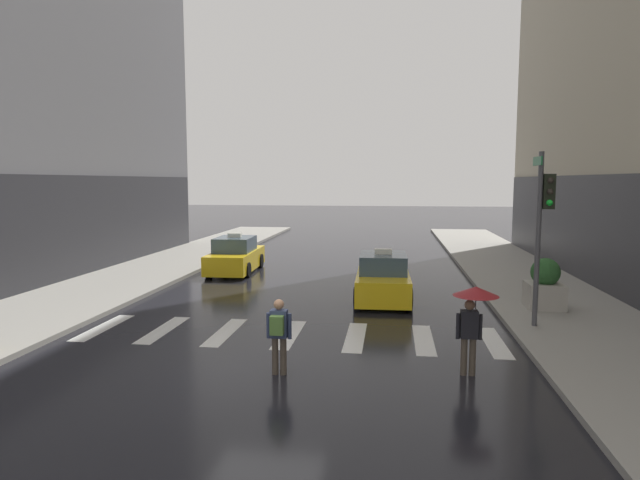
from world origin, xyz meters
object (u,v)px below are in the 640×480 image
(traffic_light_pole, at_px, (543,214))
(pedestrian_with_umbrella, at_px, (473,306))
(planter_near_corner, at_px, (545,286))
(taxi_second, at_px, (235,256))
(taxi_lead, at_px, (383,279))
(pedestrian_with_backpack, at_px, (279,331))

(traffic_light_pole, xyz_separation_m, pedestrian_with_umbrella, (-2.33, -3.78, -1.74))
(planter_near_corner, bearing_deg, traffic_light_pole, -108.50)
(taxi_second, distance_m, pedestrian_with_umbrella, 15.06)
(taxi_lead, bearing_deg, traffic_light_pole, -39.34)
(taxi_second, xyz_separation_m, pedestrian_with_backpack, (4.70, -12.70, 0.25))
(traffic_light_pole, bearing_deg, taxi_lead, 140.66)
(pedestrian_with_umbrella, height_order, pedestrian_with_backpack, pedestrian_with_umbrella)
(taxi_lead, xyz_separation_m, pedestrian_with_umbrella, (2.02, -7.35, 0.79))
(taxi_lead, bearing_deg, pedestrian_with_umbrella, -74.60)
(taxi_lead, xyz_separation_m, taxi_second, (-6.79, 4.83, 0.00))
(traffic_light_pole, distance_m, taxi_lead, 6.18)
(taxi_second, bearing_deg, planter_near_corner, -27.39)
(pedestrian_with_umbrella, bearing_deg, planter_near_corner, 62.88)
(taxi_second, relative_size, pedestrian_with_umbrella, 2.37)
(traffic_light_pole, distance_m, planter_near_corner, 3.36)
(pedestrian_with_backpack, relative_size, planter_near_corner, 1.03)
(taxi_lead, relative_size, pedestrian_with_backpack, 2.77)
(pedestrian_with_backpack, xyz_separation_m, planter_near_corner, (7.19, 6.54, -0.10))
(pedestrian_with_backpack, bearing_deg, planter_near_corner, 42.27)
(taxi_second, bearing_deg, taxi_lead, -35.43)
(taxi_second, bearing_deg, pedestrian_with_backpack, -69.68)
(traffic_light_pole, relative_size, taxi_lead, 1.05)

